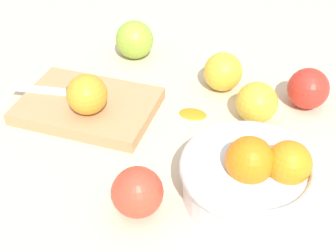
# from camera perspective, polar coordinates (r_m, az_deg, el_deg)

# --- Properties ---
(ground_plane) EXTENTS (2.40, 2.40, 0.00)m
(ground_plane) POSITION_cam_1_polar(r_m,az_deg,el_deg) (0.79, -0.76, -0.32)
(ground_plane) COLOR beige
(bowl) EXTENTS (0.20, 0.20, 0.11)m
(bowl) POSITION_cam_1_polar(r_m,az_deg,el_deg) (0.66, 10.62, -6.15)
(bowl) COLOR silver
(bowl) RESTS_ON ground_plane
(cutting_board) EXTENTS (0.27, 0.21, 0.02)m
(cutting_board) POSITION_cam_1_polar(r_m,az_deg,el_deg) (0.84, -10.15, 2.54)
(cutting_board) COLOR tan
(cutting_board) RESTS_ON ground_plane
(orange_on_board) EXTENTS (0.07, 0.07, 0.07)m
(orange_on_board) POSITION_cam_1_polar(r_m,az_deg,el_deg) (0.79, -10.29, 3.98)
(orange_on_board) COLOR orange
(orange_on_board) RESTS_ON cutting_board
(knife) EXTENTS (0.15, 0.06, 0.01)m
(knife) POSITION_cam_1_polar(r_m,az_deg,el_deg) (0.86, -13.36, 4.42)
(knife) COLOR silver
(knife) RESTS_ON cutting_board
(apple_front_left) EXTENTS (0.07, 0.07, 0.07)m
(apple_front_left) POSITION_cam_1_polar(r_m,az_deg,el_deg) (0.81, 11.25, 2.94)
(apple_front_left) COLOR gold
(apple_front_left) RESTS_ON ground_plane
(apple_front_left_2) EXTENTS (0.08, 0.08, 0.08)m
(apple_front_left_2) POSITION_cam_1_polar(r_m,az_deg,el_deg) (0.86, 17.44, 4.57)
(apple_front_left_2) COLOR red
(apple_front_left_2) RESTS_ON ground_plane
(apple_front_right) EXTENTS (0.08, 0.08, 0.08)m
(apple_front_right) POSITION_cam_1_polar(r_m,az_deg,el_deg) (0.98, -4.29, 10.92)
(apple_front_right) COLOR #8EB738
(apple_front_right) RESTS_ON ground_plane
(apple_front_left_3) EXTENTS (0.08, 0.08, 0.08)m
(apple_front_left_3) POSITION_cam_1_polar(r_m,az_deg,el_deg) (0.88, 7.02, 6.88)
(apple_front_left_3) COLOR gold
(apple_front_left_3) RESTS_ON ground_plane
(apple_back_left) EXTENTS (0.07, 0.07, 0.07)m
(apple_back_left) POSITION_cam_1_polar(r_m,az_deg,el_deg) (0.63, -3.90, -8.42)
(apple_back_left) COLOR #D6422D
(apple_back_left) RESTS_ON ground_plane
(citrus_peel) EXTENTS (0.06, 0.05, 0.01)m
(citrus_peel) POSITION_cam_1_polar(r_m,az_deg,el_deg) (0.82, 3.18, 1.72)
(citrus_peel) COLOR orange
(citrus_peel) RESTS_ON ground_plane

